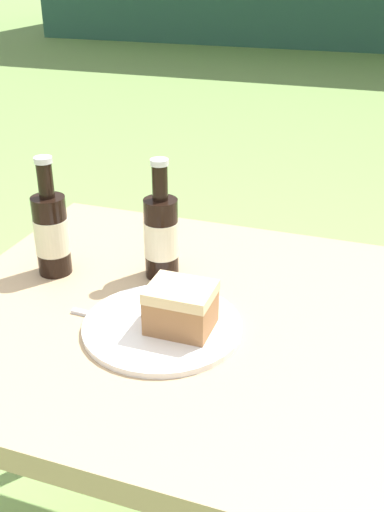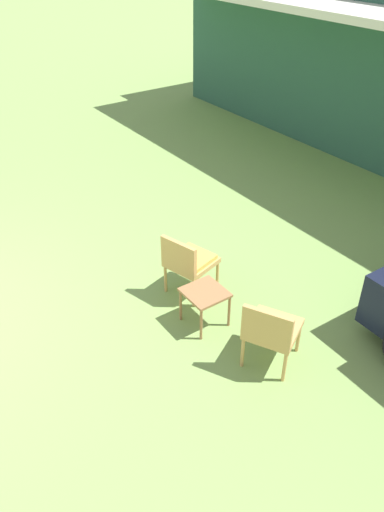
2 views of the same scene
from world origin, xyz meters
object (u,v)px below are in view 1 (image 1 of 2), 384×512
(cola_bottle_far, at_px, (51,232))
(cake_on_plate, at_px, (171,317))
(patio_table, at_px, (173,344))
(cola_bottle_near, at_px, (161,235))

(cola_bottle_far, bearing_deg, cake_on_plate, -22.09)
(cake_on_plate, bearing_deg, patio_table, 109.62)
(patio_table, bearing_deg, cake_on_plate, -70.38)
(patio_table, xyz_separation_m, cola_bottle_near, (-0.06, 0.10, 0.15))
(cola_bottle_near, bearing_deg, patio_table, -60.10)
(cola_bottle_far, bearing_deg, patio_table, -11.01)
(cake_on_plate, bearing_deg, cola_bottle_far, 157.91)
(cola_bottle_near, xyz_separation_m, cola_bottle_far, (-0.19, -0.05, 0.00))
(cola_bottle_near, height_order, cola_bottle_far, same)
(patio_table, distance_m, cola_bottle_far, 0.30)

